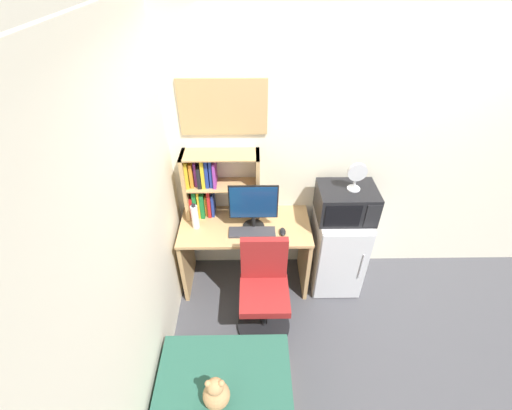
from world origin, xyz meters
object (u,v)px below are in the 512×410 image
(keyboard, at_px, (252,232))
(desk_chair, at_px, (264,293))
(microwave, at_px, (346,203))
(teddy_bear, at_px, (216,393))
(bed, at_px, (225,403))
(computer_mouse, at_px, (283,232))
(water_bottle, at_px, (195,217))
(desk_fan, at_px, (357,175))
(hutch_bookshelf, at_px, (211,184))
(wall_corkboard, at_px, (223,107))
(monitor, at_px, (253,205))
(mini_fridge, at_px, (337,250))

(keyboard, distance_m, desk_chair, 0.54)
(microwave, xyz_separation_m, teddy_bear, (-1.07, -1.37, -0.49))
(desk_chair, xyz_separation_m, bed, (-0.30, -0.80, -0.21))
(computer_mouse, bearing_deg, desk_chair, -114.65)
(water_bottle, bearing_deg, bed, -76.70)
(desk_fan, bearing_deg, water_bottle, -179.04)
(keyboard, relative_size, bed, 0.42)
(microwave, bearing_deg, bed, -128.47)
(hutch_bookshelf, height_order, desk_fan, same)
(desk_chair, relative_size, bed, 0.95)
(keyboard, bearing_deg, teddy_bear, -100.80)
(bed, distance_m, wall_corkboard, 2.22)
(desk_fan, bearing_deg, wall_corkboard, 165.85)
(monitor, relative_size, water_bottle, 1.75)
(desk_chair, distance_m, teddy_bear, 0.94)
(water_bottle, height_order, mini_fridge, water_bottle)
(microwave, height_order, wall_corkboard, wall_corkboard)
(desk_chair, bearing_deg, wall_corkboard, 112.81)
(hutch_bookshelf, xyz_separation_m, keyboard, (0.37, -0.29, -0.32))
(desk_chair, bearing_deg, mini_fridge, 34.20)
(desk_fan, bearing_deg, keyboard, -172.65)
(computer_mouse, relative_size, desk_chair, 0.11)
(mini_fridge, bearing_deg, microwave, 89.84)
(desk_fan, distance_m, wall_corkboard, 1.22)
(desk_fan, height_order, wall_corkboard, wall_corkboard)
(microwave, height_order, desk_fan, desk_fan)
(hutch_bookshelf, height_order, bed, hutch_bookshelf)
(computer_mouse, relative_size, bed, 0.11)
(water_bottle, bearing_deg, monitor, -0.96)
(hutch_bookshelf, distance_m, computer_mouse, 0.77)
(keyboard, bearing_deg, water_bottle, 170.06)
(computer_mouse, distance_m, desk_fan, 0.79)
(desk_chair, height_order, teddy_bear, desk_chair)
(mini_fridge, bearing_deg, teddy_bear, -127.90)
(mini_fridge, xyz_separation_m, wall_corkboard, (-1.05, 0.27, 1.34))
(hutch_bookshelf, xyz_separation_m, bed, (0.16, -1.48, -0.90))
(monitor, xyz_separation_m, desk_fan, (0.85, 0.03, 0.28))
(keyboard, distance_m, desk_fan, 1.02)
(desk_chair, relative_size, teddy_bear, 3.42)
(teddy_bear, xyz_separation_m, wall_corkboard, (0.01, 1.64, 1.25))
(teddy_bear, distance_m, wall_corkboard, 2.06)
(water_bottle, relative_size, desk_chair, 0.28)
(monitor, height_order, water_bottle, monitor)
(monitor, height_order, computer_mouse, monitor)
(water_bottle, xyz_separation_m, microwave, (1.33, 0.03, 0.12))
(desk_chair, xyz_separation_m, teddy_bear, (-0.34, -0.87, 0.11))
(water_bottle, height_order, microwave, microwave)
(wall_corkboard, bearing_deg, bed, -89.32)
(monitor, relative_size, mini_fridge, 0.53)
(water_bottle, bearing_deg, wall_corkboard, 46.60)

